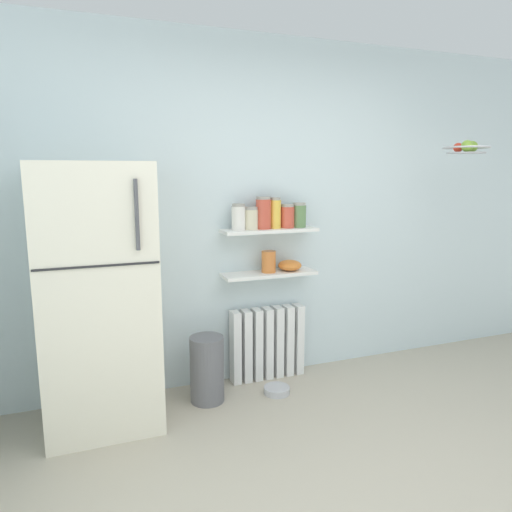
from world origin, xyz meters
TOP-DOWN VIEW (x-y plane):
  - ground_plane at (0.00, 0.50)m, footprint 7.04×7.04m
  - back_wall at (0.00, 2.05)m, footprint 7.04×0.10m
  - refrigerator at (-1.33, 1.68)m, footprint 0.69×0.67m
  - radiator at (-0.08, 1.92)m, footprint 0.59×0.12m
  - wall_shelf_lower at (-0.08, 1.89)m, footprint 0.73×0.22m
  - wall_shelf_upper at (-0.08, 1.89)m, footprint 0.73×0.22m
  - storage_jar_0 at (-0.32, 1.89)m, footprint 0.10×0.10m
  - storage_jar_1 at (-0.23, 1.89)m, footprint 0.10×0.10m
  - storage_jar_2 at (-0.13, 1.89)m, footprint 0.11×0.11m
  - storage_jar_3 at (-0.03, 1.89)m, footprint 0.08×0.08m
  - storage_jar_4 at (0.07, 1.89)m, footprint 0.11×0.11m
  - storage_jar_5 at (0.17, 1.89)m, footprint 0.11×0.11m
  - vase at (-0.08, 1.89)m, footprint 0.11×0.11m
  - shelf_bowl at (0.09, 1.89)m, footprint 0.18×0.18m
  - trash_bin at (-0.63, 1.71)m, footprint 0.24×0.24m
  - pet_food_bowl at (-0.12, 1.63)m, footprint 0.19×0.19m
  - hanging_fruit_basket at (1.36, 1.48)m, footprint 0.34×0.34m

SIDE VIEW (x-z plane):
  - ground_plane at x=0.00m, z-range 0.00..0.00m
  - pet_food_bowl at x=-0.12m, z-range 0.00..0.05m
  - trash_bin at x=-0.63m, z-range 0.00..0.48m
  - radiator at x=-0.08m, z-range 0.00..0.57m
  - refrigerator at x=-1.33m, z-range 0.00..1.68m
  - wall_shelf_lower at x=-0.08m, z-range 0.84..0.86m
  - shelf_bowl at x=0.09m, z-range 0.86..0.94m
  - vase at x=-0.08m, z-range 0.86..1.02m
  - wall_shelf_upper at x=-0.08m, z-range 1.17..1.20m
  - storage_jar_1 at x=-0.23m, z-range 1.19..1.36m
  - storage_jar_4 at x=0.07m, z-range 1.19..1.37m
  - storage_jar_5 at x=0.17m, z-range 1.19..1.38m
  - storage_jar_0 at x=-0.32m, z-range 1.19..1.39m
  - back_wall at x=0.00m, z-range 0.00..2.60m
  - storage_jar_3 at x=-0.03m, z-range 1.19..1.43m
  - storage_jar_2 at x=-0.13m, z-range 1.19..1.43m
  - hanging_fruit_basket at x=1.36m, z-range 1.74..1.84m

